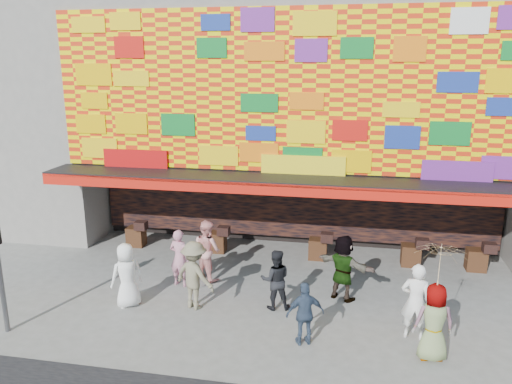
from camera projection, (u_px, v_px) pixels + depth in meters
ground at (265, 324)px, 12.62m from camera, size 90.00×90.00×0.00m
shop_building at (302, 94)px, 19.05m from camera, size 15.20×9.40×10.00m
ped_a at (127, 275)px, 13.37m from camera, size 1.03×1.00×1.78m
ped_b at (179, 258)px, 14.61m from camera, size 0.71×0.55×1.73m
ped_c at (275, 280)px, 13.26m from camera, size 0.92×0.79×1.66m
ped_d at (194, 275)px, 13.26m from camera, size 1.39×1.13×1.88m
ped_e at (305, 314)px, 11.58m from camera, size 0.99×0.69×1.55m
ped_f at (343, 268)px, 13.76m from camera, size 1.79×1.30×1.87m
ped_g at (434, 322)px, 10.96m from camera, size 0.94×0.68×1.79m
ped_h at (415, 301)px, 11.80m from camera, size 0.75×0.54×1.90m
ped_i at (207, 250)px, 15.07m from camera, size 1.14×1.08×1.86m
parasol at (440, 267)px, 10.62m from camera, size 1.21×1.23×1.96m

